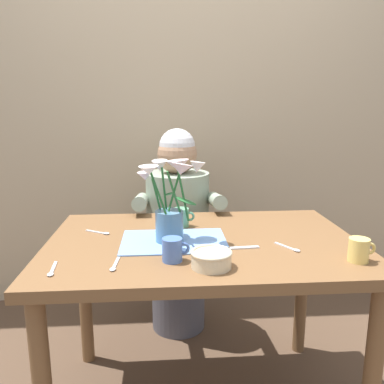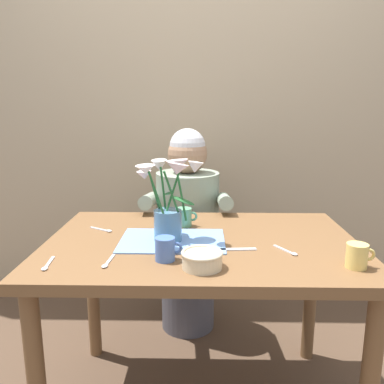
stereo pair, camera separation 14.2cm
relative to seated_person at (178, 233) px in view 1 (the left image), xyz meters
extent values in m
cube|color=tan|center=(0.07, 0.43, 0.69)|extent=(4.00, 0.10, 2.50)
cube|color=brown|center=(0.07, -0.62, 0.16)|extent=(1.20, 0.80, 0.04)
cylinder|color=brown|center=(0.61, -0.96, -0.21)|extent=(0.06, 0.06, 0.70)
cylinder|color=brown|center=(-0.47, -0.28, -0.21)|extent=(0.06, 0.06, 0.70)
cylinder|color=brown|center=(0.61, -0.28, -0.21)|extent=(0.06, 0.06, 0.70)
cylinder|color=#4C4C56|center=(0.00, 0.00, -0.36)|extent=(0.30, 0.30, 0.40)
cylinder|color=gray|center=(0.00, 0.00, 0.09)|extent=(0.34, 0.34, 0.50)
sphere|color=#A37A5B|center=(0.00, 0.00, 0.44)|extent=(0.21, 0.21, 0.21)
sphere|color=silver|center=(0.00, 0.00, 0.48)|extent=(0.19, 0.19, 0.19)
cylinder|color=gray|center=(-0.19, -0.14, 0.22)|extent=(0.07, 0.33, 0.12)
cylinder|color=gray|center=(0.19, -0.14, 0.22)|extent=(0.07, 0.33, 0.12)
cube|color=#6B93D1|center=(-0.04, -0.63, 0.18)|extent=(0.40, 0.28, 0.00)
cylinder|color=teal|center=(-0.06, -0.63, 0.24)|extent=(0.11, 0.11, 0.12)
cylinder|color=#23602D|center=(0.00, -0.64, 0.36)|extent=(0.05, 0.05, 0.20)
cone|color=white|center=(0.05, -0.64, 0.47)|extent=(0.08, 0.08, 0.05)
sphere|color=#E5D14C|center=(0.05, -0.64, 0.47)|extent=(0.02, 0.02, 0.02)
cylinder|color=#23602D|center=(-0.04, -0.61, 0.36)|extent=(0.07, 0.07, 0.19)
cone|color=silver|center=(-0.02, -0.59, 0.47)|extent=(0.12, 0.11, 0.05)
sphere|color=#E5D14C|center=(-0.02, -0.59, 0.47)|extent=(0.02, 0.02, 0.02)
cylinder|color=#23602D|center=(-0.07, -0.61, 0.36)|extent=(0.03, 0.02, 0.20)
cone|color=white|center=(-0.09, -0.59, 0.46)|extent=(0.08, 0.08, 0.05)
sphere|color=#E5D14C|center=(-0.09, -0.59, 0.47)|extent=(0.02, 0.02, 0.02)
cylinder|color=#23602D|center=(-0.10, -0.62, 0.35)|extent=(0.04, 0.05, 0.16)
cone|color=silver|center=(-0.14, -0.61, 0.43)|extent=(0.08, 0.08, 0.04)
sphere|color=#E5D14C|center=(-0.14, -0.61, 0.44)|extent=(0.02, 0.02, 0.02)
cylinder|color=#23602D|center=(-0.09, -0.67, 0.37)|extent=(0.07, 0.03, 0.20)
cone|color=white|center=(-0.13, -0.70, 0.47)|extent=(0.10, 0.10, 0.04)
sphere|color=#E5D14C|center=(-0.13, -0.70, 0.47)|extent=(0.02, 0.02, 0.02)
cylinder|color=#23602D|center=(-0.03, -0.67, 0.37)|extent=(0.06, 0.07, 0.19)
cone|color=silver|center=(-0.01, -0.70, 0.47)|extent=(0.11, 0.11, 0.05)
sphere|color=#E5D14C|center=(-0.01, -0.70, 0.47)|extent=(0.02, 0.02, 0.02)
ellipsoid|color=#23602D|center=(-0.05, -0.57, 0.35)|extent=(0.04, 0.09, 0.04)
ellipsoid|color=#23602D|center=(0.00, -0.64, 0.34)|extent=(0.09, 0.05, 0.04)
cylinder|color=beige|center=(0.08, -0.88, 0.20)|extent=(0.13, 0.13, 0.05)
torus|color=beige|center=(0.08, -0.88, 0.23)|extent=(0.14, 0.14, 0.01)
cube|color=silver|center=(0.18, -0.72, 0.18)|extent=(0.19, 0.03, 0.00)
cylinder|color=#569970|center=(0.00, -0.44, 0.22)|extent=(0.07, 0.07, 0.08)
torus|color=#569970|center=(0.04, -0.44, 0.22)|extent=(0.04, 0.01, 0.04)
cylinder|color=#476BB7|center=(-0.05, -0.82, 0.22)|extent=(0.07, 0.07, 0.08)
torus|color=#476BB7|center=(-0.01, -0.82, 0.22)|extent=(0.04, 0.01, 0.04)
cylinder|color=#E5C666|center=(0.57, -0.87, 0.22)|extent=(0.07, 0.07, 0.08)
torus|color=#E5C666|center=(0.61, -0.87, 0.22)|extent=(0.04, 0.01, 0.04)
cube|color=silver|center=(-0.43, -0.85, 0.18)|extent=(0.02, 0.10, 0.00)
ellipsoid|color=silver|center=(-0.43, -0.91, 0.18)|extent=(0.02, 0.03, 0.01)
cube|color=silver|center=(-0.36, -0.49, 0.18)|extent=(0.09, 0.06, 0.00)
ellipsoid|color=silver|center=(-0.31, -0.52, 0.18)|extent=(0.03, 0.03, 0.01)
cube|color=silver|center=(0.37, -0.72, 0.18)|extent=(0.06, 0.09, 0.00)
ellipsoid|color=silver|center=(0.40, -0.77, 0.18)|extent=(0.03, 0.03, 0.01)
cube|color=silver|center=(-0.24, -0.83, 0.18)|extent=(0.02, 0.10, 0.00)
ellipsoid|color=silver|center=(-0.24, -0.88, 0.18)|extent=(0.02, 0.03, 0.01)
camera|label=1|loc=(-0.08, -2.06, 0.69)|focal=36.64mm
camera|label=2|loc=(0.07, -2.06, 0.69)|focal=36.64mm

